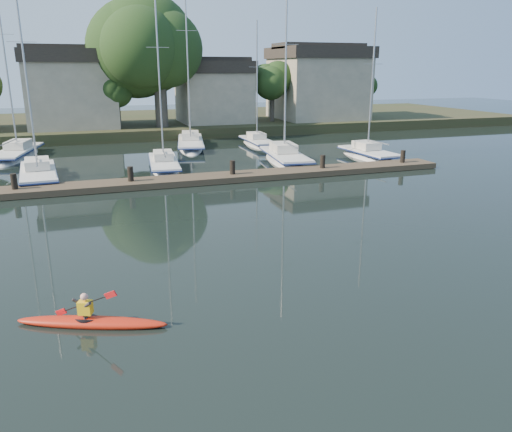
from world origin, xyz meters
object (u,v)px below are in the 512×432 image
object	(u,v)px
sailboat_1	(40,183)
sailboat_3	(285,165)
sailboat_2	(164,171)
sailboat_4	(368,161)
dock	(184,180)
sailboat_5	(18,160)
sailboat_7	(258,147)
kayak	(91,320)
sailboat_6	(191,149)

from	to	relation	value
sailboat_1	sailboat_3	world-z (taller)	sailboat_3
sailboat_2	sailboat_4	bearing A→B (deg)	1.67
sailboat_1	sailboat_2	size ratio (longest dim) A/B	1.03
dock	sailboat_1	distance (m)	9.06
dock	sailboat_1	world-z (taller)	sailboat_1
sailboat_5	sailboat_7	bearing A→B (deg)	10.62
kayak	sailboat_6	size ratio (longest dim) A/B	0.25
dock	sailboat_6	bearing A→B (deg)	76.59
kayak	sailboat_7	xyz separation A→B (m)	(14.59, 28.75, -0.33)
sailboat_1	sailboat_5	world-z (taller)	sailboat_5
sailboat_3	sailboat_6	distance (m)	10.50
sailboat_3	sailboat_4	size ratio (longest dim) A/B	1.18
sailboat_2	kayak	bearing A→B (deg)	-98.29
sailboat_1	sailboat_6	xyz separation A→B (m)	(11.42, 9.83, -0.00)
sailboat_5	sailboat_7	distance (m)	19.27
sailboat_5	sailboat_1	bearing A→B (deg)	-66.16
sailboat_3	sailboat_2	bearing A→B (deg)	-176.35
sailboat_3	sailboat_5	world-z (taller)	sailboat_5
sailboat_5	sailboat_6	size ratio (longest dim) A/B	0.94
sailboat_7	sailboat_1	bearing A→B (deg)	-151.39
sailboat_4	sailboat_2	bearing A→B (deg)	173.24
dock	sailboat_2	xyz separation A→B (m)	(-0.36, 5.07, -0.37)
sailboat_4	sailboat_6	size ratio (longest dim) A/B	0.74
sailboat_5	sailboat_6	xyz separation A→B (m)	(13.51, 0.93, 0.00)
sailboat_3	sailboat_4	xyz separation A→B (m)	(6.57, -0.55, 0.02)
sailboat_1	sailboat_2	world-z (taller)	sailboat_1
sailboat_1	kayak	bearing A→B (deg)	-87.24
sailboat_4	sailboat_7	distance (m)	10.59
sailboat_5	sailboat_2	bearing A→B (deg)	-27.78
sailboat_4	sailboat_5	world-z (taller)	sailboat_5
sailboat_5	sailboat_6	bearing A→B (deg)	14.55
sailboat_1	sailboat_7	distance (m)	19.35
sailboat_1	sailboat_4	distance (m)	22.97
kayak	dock	world-z (taller)	kayak
dock	sailboat_6	xyz separation A→B (m)	(3.29, 13.81, -0.39)
sailboat_2	sailboat_3	xyz separation A→B (m)	(8.63, -0.50, -0.04)
kayak	sailboat_5	world-z (taller)	sailboat_5
sailboat_2	dock	bearing A→B (deg)	-80.36
sailboat_3	sailboat_6	bearing A→B (deg)	125.28
kayak	sailboat_7	distance (m)	32.24
sailboat_1	sailboat_4	size ratio (longest dim) A/B	1.16
sailboat_2	sailboat_7	world-z (taller)	sailboat_2
sailboat_1	dock	bearing A→B (deg)	-30.76
sailboat_2	sailboat_3	world-z (taller)	sailboat_3
sailboat_1	sailboat_6	bearing A→B (deg)	36.06
kayak	sailboat_2	world-z (taller)	sailboat_2
sailboat_4	sailboat_1	bearing A→B (deg)	177.28
dock	sailboat_7	world-z (taller)	sailboat_7
sailboat_4	sailboat_7	world-z (taller)	sailboat_4
sailboat_6	dock	bearing A→B (deg)	-92.50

